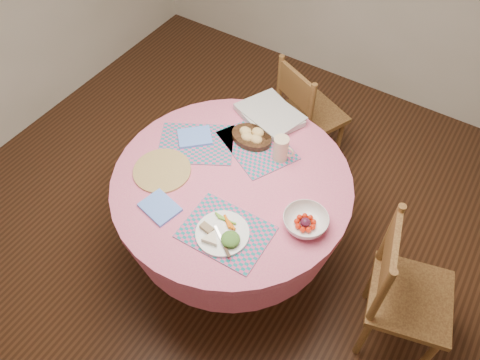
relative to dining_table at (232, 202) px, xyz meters
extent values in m
plane|color=#331C0F|center=(0.00, 0.00, -0.56)|extent=(4.00, 4.00, 0.00)
cylinder|color=#E66B87|center=(0.00, 0.00, 0.17)|extent=(1.24, 1.24, 0.04)
cone|color=#E66B87|center=(0.00, 0.00, 0.00)|extent=(1.24, 1.24, 0.30)
cylinder|color=black|center=(0.00, 0.00, -0.34)|extent=(0.14, 0.14, 0.44)
cylinder|color=black|center=(0.00, 0.00, -0.53)|extent=(0.56, 0.56, 0.06)
cube|color=brown|center=(1.02, 0.06, -0.13)|extent=(0.49, 0.51, 0.04)
cylinder|color=brown|center=(1.22, -0.06, -0.34)|extent=(0.05, 0.05, 0.43)
cylinder|color=brown|center=(1.13, 0.27, -0.34)|extent=(0.05, 0.05, 0.43)
cylinder|color=brown|center=(0.90, -0.15, -0.34)|extent=(0.05, 0.05, 0.43)
cylinder|color=brown|center=(0.82, 0.19, -0.34)|extent=(0.05, 0.05, 0.43)
cylinder|color=brown|center=(0.88, -0.15, 0.11)|extent=(0.05, 0.05, 0.48)
cylinder|color=brown|center=(0.80, 0.18, 0.11)|extent=(0.05, 0.05, 0.48)
cube|color=brown|center=(0.84, 0.02, 0.21)|extent=(0.11, 0.34, 0.23)
cube|color=brown|center=(-0.02, 1.01, -0.15)|extent=(0.51, 0.51, 0.04)
cylinder|color=brown|center=(0.19, 1.08, -0.35)|extent=(0.05, 0.05, 0.40)
cylinder|color=brown|center=(-0.10, 1.21, -0.35)|extent=(0.05, 0.05, 0.40)
cylinder|color=brown|center=(0.07, 0.80, -0.35)|extent=(0.05, 0.05, 0.40)
cylinder|color=brown|center=(-0.23, 0.94, -0.35)|extent=(0.05, 0.05, 0.40)
cylinder|color=brown|center=(0.06, 0.79, 0.07)|extent=(0.05, 0.05, 0.45)
cylinder|color=brown|center=(-0.23, 0.92, 0.07)|extent=(0.05, 0.05, 0.45)
cube|color=brown|center=(-0.09, 0.85, 0.16)|extent=(0.30, 0.16, 0.21)
cube|color=#177A83|center=(0.15, -0.28, 0.20)|extent=(0.41, 0.31, 0.01)
cube|color=#177A83|center=(-0.30, 0.11, 0.20)|extent=(0.50, 0.46, 0.01)
cube|color=#177A83|center=(-0.01, 0.27, 0.20)|extent=(0.49, 0.45, 0.01)
cylinder|color=olive|center=(-0.33, -0.15, 0.20)|extent=(0.30, 0.30, 0.01)
cube|color=#6190FB|center=(-0.20, -0.34, 0.20)|extent=(0.21, 0.18, 0.01)
cube|color=#6190FB|center=(-0.33, 0.13, 0.21)|extent=(0.23, 0.23, 0.01)
cylinder|color=white|center=(0.15, -0.30, 0.21)|extent=(0.25, 0.25, 0.01)
ellipsoid|color=#22511B|center=(0.21, -0.31, 0.23)|extent=(0.10, 0.10, 0.04)
cylinder|color=beige|center=(0.14, -0.37, 0.23)|extent=(0.11, 0.11, 0.02)
cube|color=#82664B|center=(0.08, -0.34, 0.23)|extent=(0.07, 0.04, 0.02)
cube|color=silver|center=(0.17, -0.33, 0.22)|extent=(0.13, 0.09, 0.00)
cylinder|color=black|center=(-0.06, 0.29, 0.22)|extent=(0.23, 0.23, 0.03)
ellipsoid|color=#FDD181|center=(-0.10, 0.29, 0.25)|extent=(0.07, 0.06, 0.05)
ellipsoid|color=#FDD181|center=(-0.04, 0.32, 0.25)|extent=(0.07, 0.06, 0.05)
ellipsoid|color=#FDD181|center=(-0.02, 0.27, 0.25)|extent=(0.07, 0.06, 0.05)
ellipsoid|color=#FDD181|center=(-0.07, 0.26, 0.25)|extent=(0.07, 0.06, 0.05)
cylinder|color=beige|center=(0.13, 0.26, 0.27)|extent=(0.08, 0.08, 0.14)
torus|color=beige|center=(0.18, 0.26, 0.27)|extent=(0.07, 0.01, 0.07)
imported|color=white|center=(0.44, -0.05, 0.23)|extent=(0.23, 0.23, 0.07)
sphere|color=red|center=(0.48, -0.05, 0.22)|extent=(0.03, 0.03, 0.03)
sphere|color=red|center=(0.48, -0.02, 0.22)|extent=(0.03, 0.03, 0.03)
sphere|color=red|center=(0.45, -0.01, 0.22)|extent=(0.03, 0.03, 0.03)
sphere|color=red|center=(0.42, -0.01, 0.22)|extent=(0.03, 0.03, 0.03)
sphere|color=red|center=(0.41, -0.03, 0.22)|extent=(0.03, 0.03, 0.03)
sphere|color=red|center=(0.41, -0.06, 0.22)|extent=(0.03, 0.03, 0.03)
sphere|color=red|center=(0.42, -0.08, 0.22)|extent=(0.03, 0.03, 0.03)
sphere|color=red|center=(0.45, -0.09, 0.22)|extent=(0.03, 0.03, 0.03)
sphere|color=red|center=(0.48, -0.07, 0.22)|extent=(0.03, 0.03, 0.03)
sphere|color=#451329|center=(0.44, -0.05, 0.22)|extent=(0.05, 0.05, 0.05)
cube|color=silver|center=(-0.07, 0.49, 0.22)|extent=(0.42, 0.39, 0.03)
cube|color=silver|center=(-0.05, 0.49, 0.24)|extent=(0.38, 0.33, 0.01)
camera|label=1|loc=(0.85, -1.24, 2.04)|focal=35.00mm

